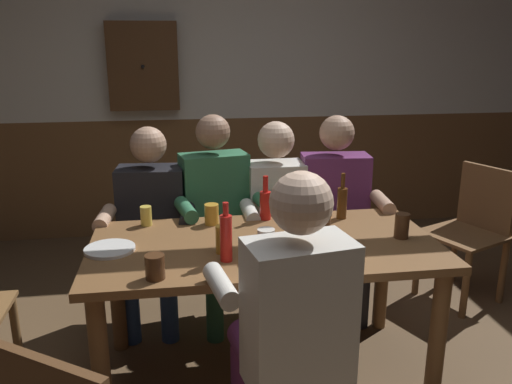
% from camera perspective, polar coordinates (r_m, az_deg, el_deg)
% --- Properties ---
extents(back_wall_upper, '(6.30, 0.12, 1.32)m').
position_cam_1_polar(back_wall_upper, '(4.59, -3.81, 16.22)').
color(back_wall_upper, silver).
extents(back_wall_wainscot, '(6.30, 0.12, 1.01)m').
position_cam_1_polar(back_wall_wainscot, '(4.74, -3.55, 1.97)').
color(back_wall_wainscot, brown).
rests_on(back_wall_wainscot, ground_plane).
extents(dining_table, '(1.68, 0.84, 0.73)m').
position_cam_1_polar(dining_table, '(2.61, 0.93, -7.62)').
color(dining_table, brown).
rests_on(dining_table, ground_plane).
extents(person_0, '(0.55, 0.55, 1.19)m').
position_cam_1_polar(person_0, '(3.17, -11.32, -2.70)').
color(person_0, black).
rests_on(person_0, ground_plane).
extents(person_1, '(0.58, 0.56, 1.25)m').
position_cam_1_polar(person_1, '(3.16, -4.14, -2.05)').
color(person_1, '#33724C').
rests_on(person_1, ground_plane).
extents(person_2, '(0.49, 0.52, 1.20)m').
position_cam_1_polar(person_2, '(3.22, 2.34, -1.94)').
color(person_2, silver).
rests_on(person_2, ground_plane).
extents(person_3, '(0.58, 0.53, 1.23)m').
position_cam_1_polar(person_3, '(3.30, 8.68, -1.47)').
color(person_3, '#6B2D66').
rests_on(person_3, ground_plane).
extents(person_4, '(0.55, 0.57, 1.26)m').
position_cam_1_polar(person_4, '(2.00, 3.75, -13.23)').
color(person_4, silver).
rests_on(person_4, ground_plane).
extents(chair_empty_near_right, '(0.58, 0.58, 0.88)m').
position_cam_1_polar(chair_empty_near_right, '(3.74, 22.34, -3.72)').
color(chair_empty_near_right, brown).
rests_on(chair_empty_near_right, ground_plane).
extents(condiment_caddy, '(0.14, 0.10, 0.05)m').
position_cam_1_polar(condiment_caddy, '(2.41, 9.55, -6.49)').
color(condiment_caddy, '#B2B7BC').
rests_on(condiment_caddy, dining_table).
extents(plate_0, '(0.24, 0.24, 0.01)m').
position_cam_1_polar(plate_0, '(2.56, -15.56, -5.97)').
color(plate_0, white).
rests_on(plate_0, dining_table).
extents(bottle_0, '(0.06, 0.06, 0.24)m').
position_cam_1_polar(bottle_0, '(2.86, 1.03, -1.23)').
color(bottle_0, red).
rests_on(bottle_0, dining_table).
extents(bottle_1, '(0.05, 0.05, 0.25)m').
position_cam_1_polar(bottle_1, '(2.91, 9.31, -1.03)').
color(bottle_1, '#593314').
rests_on(bottle_1, dining_table).
extents(bottle_2, '(0.05, 0.05, 0.27)m').
position_cam_1_polar(bottle_2, '(2.32, -3.26, -4.88)').
color(bottle_2, red).
rests_on(bottle_2, dining_table).
extents(pint_glass_0, '(0.08, 0.08, 0.12)m').
position_cam_1_polar(pint_glass_0, '(2.86, 6.52, -1.94)').
color(pint_glass_0, gold).
rests_on(pint_glass_0, dining_table).
extents(pint_glass_1, '(0.08, 0.08, 0.10)m').
position_cam_1_polar(pint_glass_1, '(2.21, -10.89, -7.97)').
color(pint_glass_1, '#4C2D19').
rests_on(pint_glass_1, dining_table).
extents(pint_glass_2, '(0.07, 0.07, 0.13)m').
position_cam_1_polar(pint_glass_2, '(2.43, -3.62, -5.13)').
color(pint_glass_2, gold).
rests_on(pint_glass_2, dining_table).
extents(pint_glass_3, '(0.06, 0.06, 0.10)m').
position_cam_1_polar(pint_glass_3, '(2.83, -11.82, -2.55)').
color(pint_glass_3, '#E5C64C').
rests_on(pint_glass_3, dining_table).
extents(pint_glass_4, '(0.08, 0.08, 0.11)m').
position_cam_1_polar(pint_glass_4, '(2.80, -4.83, -2.42)').
color(pint_glass_4, gold).
rests_on(pint_glass_4, dining_table).
extents(pint_glass_5, '(0.07, 0.07, 0.13)m').
position_cam_1_polar(pint_glass_5, '(2.70, 15.52, -3.55)').
color(pint_glass_5, '#4C2D19').
rests_on(pint_glass_5, dining_table).
extents(pint_glass_6, '(0.06, 0.06, 0.12)m').
position_cam_1_polar(pint_glass_6, '(2.78, 7.46, -2.60)').
color(pint_glass_6, '#4C2D19').
rests_on(pint_glass_6, dining_table).
extents(pint_glass_7, '(0.08, 0.08, 0.14)m').
position_cam_1_polar(pint_glass_7, '(2.36, 1.09, -5.66)').
color(pint_glass_7, white).
rests_on(pint_glass_7, dining_table).
extents(wall_dart_cabinet, '(0.56, 0.15, 0.70)m').
position_cam_1_polar(wall_dart_cabinet, '(4.46, -12.11, 13.17)').
color(wall_dart_cabinet, brown).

